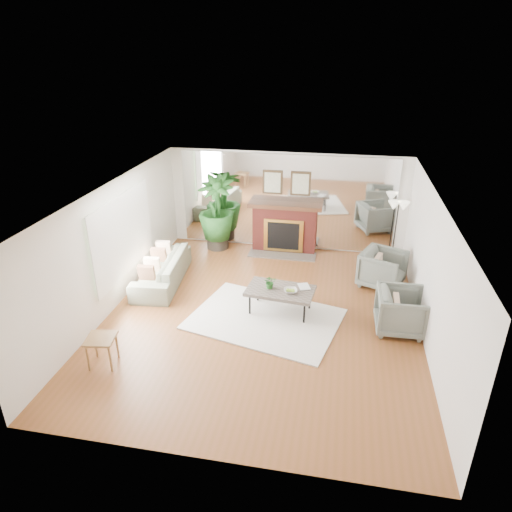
% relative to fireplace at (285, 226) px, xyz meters
% --- Properties ---
extents(ground, '(7.00, 7.00, 0.00)m').
position_rel_fireplace_xyz_m(ground, '(0.00, -3.26, -0.66)').
color(ground, brown).
rests_on(ground, ground).
extents(wall_left, '(0.02, 7.00, 2.50)m').
position_rel_fireplace_xyz_m(wall_left, '(-2.99, -3.26, 0.59)').
color(wall_left, silver).
rests_on(wall_left, ground).
extents(wall_right, '(0.02, 7.00, 2.50)m').
position_rel_fireplace_xyz_m(wall_right, '(2.99, -3.26, 0.59)').
color(wall_right, silver).
rests_on(wall_right, ground).
extents(wall_back, '(6.00, 0.02, 2.50)m').
position_rel_fireplace_xyz_m(wall_back, '(0.00, 0.23, 0.59)').
color(wall_back, silver).
rests_on(wall_back, ground).
extents(mirror_panel, '(5.40, 0.04, 2.40)m').
position_rel_fireplace_xyz_m(mirror_panel, '(0.00, 0.21, 0.59)').
color(mirror_panel, silver).
rests_on(mirror_panel, wall_back).
extents(window_panel, '(0.04, 2.40, 1.50)m').
position_rel_fireplace_xyz_m(window_panel, '(-2.96, -2.86, 0.69)').
color(window_panel, '#B2E09E').
rests_on(window_panel, wall_left).
extents(fireplace, '(1.85, 0.83, 2.05)m').
position_rel_fireplace_xyz_m(fireplace, '(0.00, 0.00, 0.00)').
color(fireplace, maroon).
rests_on(fireplace, ground).
extents(area_rug, '(3.16, 2.58, 0.03)m').
position_rel_fireplace_xyz_m(area_rug, '(0.07, -3.36, -0.64)').
color(area_rug, beige).
rests_on(area_rug, ground).
extents(coffee_table, '(1.38, 0.90, 0.52)m').
position_rel_fireplace_xyz_m(coffee_table, '(0.32, -3.04, -0.18)').
color(coffee_table, '#60544B').
rests_on(coffee_table, ground).
extents(sofa, '(1.06, 2.25, 0.64)m').
position_rel_fireplace_xyz_m(sofa, '(-2.45, -2.26, -0.34)').
color(sofa, '#70725B').
rests_on(sofa, ground).
extents(armchair_back, '(1.16, 1.15, 0.82)m').
position_rel_fireplace_xyz_m(armchair_back, '(2.37, -1.50, -0.25)').
color(armchair_back, slate).
rests_on(armchair_back, ground).
extents(armchair_front, '(0.91, 0.88, 0.81)m').
position_rel_fireplace_xyz_m(armchair_front, '(2.60, -3.24, -0.25)').
color(armchair_front, slate).
rests_on(armchair_front, ground).
extents(side_table, '(0.53, 0.53, 0.52)m').
position_rel_fireplace_xyz_m(side_table, '(-2.34, -5.20, -0.22)').
color(side_table, olive).
rests_on(side_table, ground).
extents(potted_ficus, '(1.03, 1.03, 1.94)m').
position_rel_fireplace_xyz_m(potted_ficus, '(-1.73, -0.16, 0.38)').
color(potted_ficus, black).
rests_on(potted_ficus, ground).
extents(floor_lamp, '(0.50, 0.28, 1.54)m').
position_rel_fireplace_xyz_m(floor_lamp, '(2.70, -0.16, 0.65)').
color(floor_lamp, black).
rests_on(floor_lamp, ground).
extents(tabletop_plant, '(0.29, 0.27, 0.27)m').
position_rel_fireplace_xyz_m(tabletop_plant, '(0.12, -3.03, -0.00)').
color(tabletop_plant, '#2A6826').
rests_on(tabletop_plant, coffee_table).
extents(fruit_bowl, '(0.31, 0.31, 0.06)m').
position_rel_fireplace_xyz_m(fruit_bowl, '(0.53, -3.12, -0.11)').
color(fruit_bowl, olive).
rests_on(fruit_bowl, coffee_table).
extents(book, '(0.29, 0.33, 0.02)m').
position_rel_fireplace_xyz_m(book, '(0.67, -2.90, -0.13)').
color(book, olive).
rests_on(book, coffee_table).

